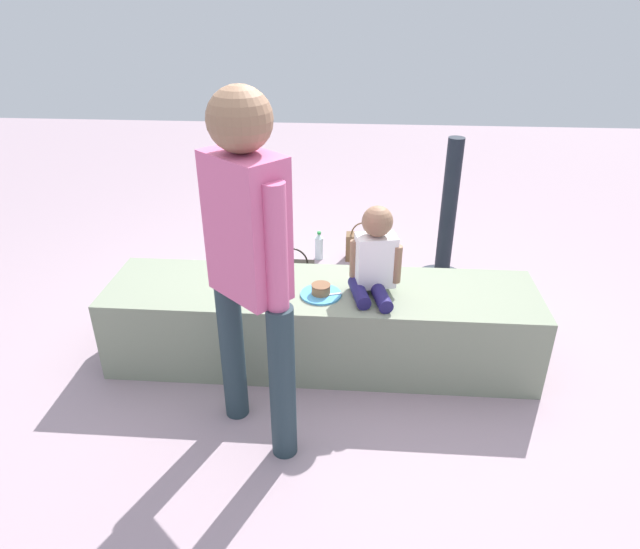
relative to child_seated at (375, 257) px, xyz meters
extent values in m
plane|color=#A08995|center=(-0.29, 0.02, -0.68)|extent=(12.00, 12.00, 0.00)
cube|color=gray|center=(-0.29, 0.02, -0.45)|extent=(2.37, 0.58, 0.47)
cylinder|color=#1F1A54|center=(-0.08, -0.08, -0.18)|extent=(0.13, 0.26, 0.08)
cylinder|color=#1F1A54|center=(0.04, -0.10, -0.18)|extent=(0.13, 0.26, 0.08)
cube|color=white|center=(0.00, 0.02, -0.03)|extent=(0.23, 0.18, 0.28)
sphere|color=#8C664C|center=(0.00, 0.02, 0.19)|extent=(0.16, 0.16, 0.16)
cylinder|color=#8C664C|center=(-0.11, 0.04, -0.04)|extent=(0.05, 0.05, 0.21)
cylinder|color=#8C664C|center=(0.12, -0.01, -0.04)|extent=(0.05, 0.05, 0.21)
cylinder|color=#24363E|center=(-0.40, -0.72, -0.29)|extent=(0.12, 0.12, 0.79)
cylinder|color=#24363E|center=(-0.68, -0.48, -0.29)|extent=(0.12, 0.12, 0.79)
cube|color=#D25E8E|center=(-0.54, -0.60, 0.41)|extent=(0.38, 0.37, 0.60)
sphere|color=#8C664C|center=(-0.54, -0.60, 0.83)|extent=(0.25, 0.25, 0.25)
cylinder|color=#D25E8E|center=(-0.41, -0.71, 0.35)|extent=(0.09, 0.09, 0.57)
cylinder|color=#D25E8E|center=(-0.67, -0.48, 0.35)|extent=(0.09, 0.09, 0.57)
cylinder|color=#4CA5D8|center=(-0.28, -0.06, -0.21)|extent=(0.22, 0.22, 0.01)
cylinder|color=olive|center=(-0.28, -0.06, -0.18)|extent=(0.10, 0.10, 0.04)
cylinder|color=brown|center=(-0.28, -0.06, -0.15)|extent=(0.10, 0.10, 0.01)
cube|color=silver|center=(-0.22, -0.07, -0.20)|extent=(0.11, 0.04, 0.00)
cube|color=#4C99E0|center=(-1.13, 0.61, -0.54)|extent=(0.18, 0.09, 0.28)
torus|color=white|center=(-1.17, 0.61, -0.40)|extent=(0.07, 0.01, 0.07)
torus|color=white|center=(-1.09, 0.61, -0.40)|extent=(0.07, 0.01, 0.07)
cylinder|color=black|center=(0.53, 1.03, -0.66)|extent=(0.36, 0.36, 0.04)
cylinder|color=black|center=(0.53, 1.03, -0.13)|extent=(0.11, 0.11, 1.02)
cylinder|color=silver|center=(-0.88, 0.54, -0.60)|extent=(0.07, 0.07, 0.15)
cone|color=silver|center=(-0.88, 0.54, -0.51)|extent=(0.07, 0.07, 0.03)
cylinder|color=white|center=(-0.88, 0.54, -0.49)|extent=(0.03, 0.03, 0.02)
cylinder|color=silver|center=(-0.39, 1.33, -0.59)|extent=(0.07, 0.07, 0.18)
cone|color=silver|center=(-0.39, 1.33, -0.48)|extent=(0.06, 0.06, 0.03)
cylinder|color=#268C3F|center=(-0.39, 1.33, -0.46)|extent=(0.03, 0.03, 0.02)
cylinder|color=red|center=(-1.05, 1.02, -0.63)|extent=(0.07, 0.07, 0.10)
cube|color=white|center=(0.06, 0.86, -0.60)|extent=(0.28, 0.29, 0.15)
cube|color=black|center=(-0.55, 0.87, -0.59)|extent=(0.32, 0.12, 0.19)
torus|color=black|center=(-0.55, 0.87, -0.49)|extent=(0.23, 0.01, 0.23)
cube|color=brown|center=(-0.04, 1.34, -0.57)|extent=(0.28, 0.11, 0.21)
torus|color=brown|center=(-0.04, 1.34, -0.47)|extent=(0.21, 0.01, 0.21)
camera|label=1|loc=(-0.09, -2.63, 1.28)|focal=31.29mm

